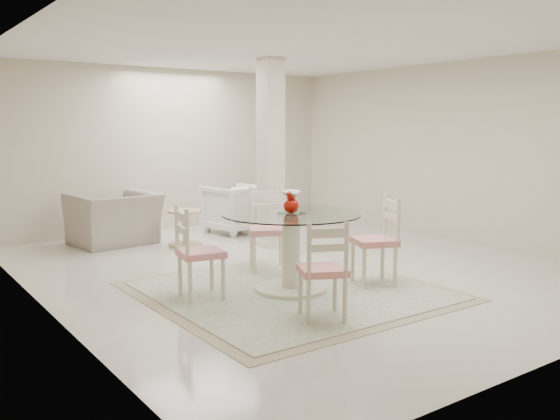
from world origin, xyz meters
TOP-DOWN VIEW (x-y plane):
  - ground at (0.00, 0.00)m, footprint 7.00×7.00m
  - room_shell at (0.00, 0.00)m, footprint 6.02×7.02m
  - column at (0.50, 1.30)m, footprint 0.30×0.30m
  - area_rug at (-0.72, -0.85)m, footprint 2.90×2.90m
  - dining_table at (-0.72, -0.85)m, footprint 1.46×1.46m
  - red_vase at (-0.72, -0.85)m, footprint 0.19×0.18m
  - dining_chair_east at (0.24, -1.19)m, footprint 0.57×0.57m
  - dining_chair_north at (-0.37, 0.11)m, footprint 0.60×0.60m
  - dining_chair_west at (-1.68, -0.52)m, footprint 0.48×0.48m
  - dining_chair_south at (-1.06, -1.80)m, footprint 0.54×0.54m
  - recliner_taupe at (-1.33, 2.74)m, footprint 1.30×1.17m
  - armchair_white at (0.65, 2.57)m, footprint 0.97×0.99m
  - side_table at (-0.53, 2.01)m, footprint 0.51×0.51m

SIDE VIEW (x-z plane):
  - ground at x=0.00m, z-range 0.00..0.00m
  - area_rug at x=-0.72m, z-range 0.00..0.02m
  - side_table at x=-0.53m, z-range -0.02..0.51m
  - recliner_taupe at x=-1.33m, z-range 0.00..0.76m
  - armchair_white at x=0.65m, z-range 0.00..0.79m
  - dining_table at x=-0.72m, z-range 0.01..0.85m
  - dining_chair_south at x=-1.06m, z-range 0.03..1.04m
  - dining_chair_west at x=-1.68m, z-range 0.03..1.07m
  - dining_chair_east at x=0.24m, z-range 0.03..1.12m
  - dining_chair_north at x=-0.37m, z-range 0.03..1.13m
  - red_vase at x=-0.72m, z-range 0.84..1.09m
  - column at x=0.50m, z-range 0.00..2.70m
  - room_shell at x=0.00m, z-range 0.50..3.21m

